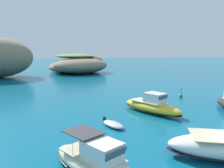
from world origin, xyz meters
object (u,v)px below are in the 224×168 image
(motorboat_yellow, at_px, (152,106))
(islet_small, at_px, (77,65))
(dinghy_tender, at_px, (113,124))
(motorboat_cream, at_px, (98,165))
(channel_buoy, at_px, (181,95))

(motorboat_yellow, bearing_deg, islet_small, 87.35)
(motorboat_yellow, relative_size, dinghy_tender, 2.73)
(islet_small, relative_size, dinghy_tender, 8.88)
(motorboat_yellow, height_order, dinghy_tender, motorboat_yellow)
(islet_small, relative_size, motorboat_yellow, 3.25)
(motorboat_cream, height_order, dinghy_tender, motorboat_cream)
(motorboat_cream, distance_m, motorboat_yellow, 13.79)
(motorboat_cream, bearing_deg, islet_small, 78.99)
(channel_buoy, bearing_deg, motorboat_yellow, -145.23)
(dinghy_tender, bearing_deg, islet_small, 81.36)
(islet_small, distance_m, channel_buoy, 44.16)
(motorboat_yellow, xyz_separation_m, dinghy_tender, (-5.65, -2.88, -0.52))
(islet_small, height_order, channel_buoy, islet_small)
(motorboat_yellow, xyz_separation_m, channel_buoy, (8.11, 5.63, -0.41))
(islet_small, bearing_deg, channel_buoy, -82.41)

